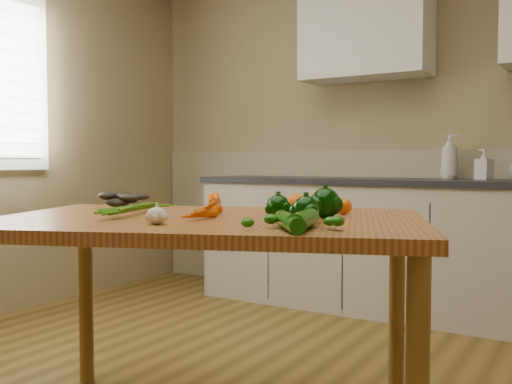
{
  "coord_description": "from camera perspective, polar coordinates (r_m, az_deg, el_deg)",
  "views": [
    {
      "loc": [
        1.37,
        -1.54,
        1.01
      ],
      "look_at": [
        0.2,
        0.36,
        0.89
      ],
      "focal_mm": 40.0,
      "sensor_mm": 36.0,
      "label": 1
    }
  ],
  "objects": [
    {
      "name": "room",
      "position": [
        2.21,
        -7.0,
        9.14
      ],
      "size": [
        4.04,
        5.04,
        2.64
      ],
      "color": "brown",
      "rests_on": "ground"
    },
    {
      "name": "counter_run",
      "position": [
        3.95,
        14.26,
        -5.14
      ],
      "size": [
        2.84,
        0.64,
        1.14
      ],
      "color": "#B2A794",
      "rests_on": "ground"
    },
    {
      "name": "upper_cabinets",
      "position": [
        4.07,
        19.32,
        16.19
      ],
      "size": [
        2.15,
        0.35,
        0.7
      ],
      "color": "silver",
      "rests_on": "room"
    },
    {
      "name": "table",
      "position": [
        2.07,
        -4.82,
        -4.98
      ],
      "size": [
        1.77,
        1.46,
        0.81
      ],
      "rotation": [
        0.0,
        0.0,
        0.37
      ],
      "color": "#AC6532",
      "rests_on": "ground"
    },
    {
      "name": "soap_bottle_a",
      "position": [
        4.01,
        18.77,
        3.38
      ],
      "size": [
        0.12,
        0.12,
        0.3
      ],
      "primitive_type": "imported",
      "rotation": [
        0.0,
        0.0,
        1.53
      ],
      "color": "silver",
      "rests_on": "counter_run"
    },
    {
      "name": "soap_bottle_b",
      "position": [
        3.86,
        21.85,
        2.58
      ],
      "size": [
        0.11,
        0.11,
        0.19
      ],
      "primitive_type": "imported",
      "rotation": [
        0.0,
        0.0,
        4.34
      ],
      "color": "silver",
      "rests_on": "counter_run"
    },
    {
      "name": "carrot_bunch",
      "position": [
        2.09,
        -7.26,
        -1.39
      ],
      "size": [
        0.34,
        0.3,
        0.08
      ],
      "primitive_type": null,
      "rotation": [
        0.0,
        0.0,
        0.37
      ],
      "color": "#E35A05",
      "rests_on": "table"
    },
    {
      "name": "leafy_greens",
      "position": [
        2.49,
        -12.89,
        -0.36
      ],
      "size": [
        0.22,
        0.2,
        0.11
      ],
      "primitive_type": null,
      "color": "black",
      "rests_on": "table"
    },
    {
      "name": "garlic_bulb",
      "position": [
        1.83,
        -9.9,
        -2.35
      ],
      "size": [
        0.07,
        0.07,
        0.06
      ],
      "primitive_type": "ellipsoid",
      "color": "silver",
      "rests_on": "table"
    },
    {
      "name": "pepper_a",
      "position": [
        1.98,
        2.25,
        -1.51
      ],
      "size": [
        0.08,
        0.08,
        0.08
      ],
      "primitive_type": "sphere",
      "color": "black",
      "rests_on": "table"
    },
    {
      "name": "pepper_b",
      "position": [
        2.02,
        6.94,
        -1.12
      ],
      "size": [
        0.1,
        0.1,
        0.1
      ],
      "primitive_type": "sphere",
      "color": "black",
      "rests_on": "table"
    },
    {
      "name": "pepper_c",
      "position": [
        1.85,
        5.02,
        -1.76
      ],
      "size": [
        0.09,
        0.09,
        0.09
      ],
      "primitive_type": "sphere",
      "color": "black",
      "rests_on": "table"
    },
    {
      "name": "tomato_a",
      "position": [
        2.21,
        2.6,
        -1.29
      ],
      "size": [
        0.07,
        0.07,
        0.06
      ],
      "primitive_type": "ellipsoid",
      "color": "#8D0402",
      "rests_on": "table"
    },
    {
      "name": "tomato_b",
      "position": [
        2.18,
        4.14,
        -1.2
      ],
      "size": [
        0.08,
        0.08,
        0.08
      ],
      "primitive_type": "ellipsoid",
      "color": "#DE5105",
      "rests_on": "table"
    },
    {
      "name": "tomato_c",
      "position": [
        2.17,
        8.74,
        -1.45
      ],
      "size": [
        0.07,
        0.07,
        0.06
      ],
      "primitive_type": "ellipsoid",
      "color": "#DE5105",
      "rests_on": "table"
    },
    {
      "name": "zucchini_a",
      "position": [
        1.67,
        4.75,
        -2.82
      ],
      "size": [
        0.1,
        0.21,
        0.06
      ],
      "primitive_type": "cylinder",
      "rotation": [
        1.57,
        0.0,
        0.23
      ],
      "color": "#0F4C08",
      "rests_on": "table"
    },
    {
      "name": "zucchini_b",
      "position": [
        1.65,
        3.34,
        -3.01
      ],
      "size": [
        0.19,
        0.22,
        0.05
      ],
      "primitive_type": "cylinder",
      "rotation": [
        1.57,
        0.0,
        0.69
      ],
      "color": "#0F4C08",
      "rests_on": "table"
    }
  ]
}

